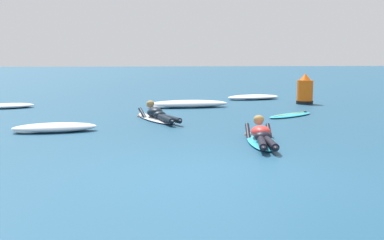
# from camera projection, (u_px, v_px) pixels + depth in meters

# --- Properties ---
(ground_plane) EXTENTS (120.00, 120.00, 0.00)m
(ground_plane) POSITION_uv_depth(u_px,v_px,m) (166.00, 105.00, 16.94)
(ground_plane) COLOR navy
(surfer_near) EXTENTS (0.84, 2.61, 0.54)m
(surfer_near) POSITION_uv_depth(u_px,v_px,m) (261.00, 136.00, 9.53)
(surfer_near) COLOR #2DB2D1
(surfer_near) RESTS_ON ground
(surfer_far) EXTENTS (1.27, 2.69, 0.54)m
(surfer_far) POSITION_uv_depth(u_px,v_px,m) (157.00, 115.00, 12.85)
(surfer_far) COLOR silver
(surfer_far) RESTS_ON ground
(drifting_surfboard) EXTENTS (1.79, 1.54, 0.16)m
(drifting_surfboard) POSITION_uv_depth(u_px,v_px,m) (291.00, 115.00, 13.73)
(drifting_surfboard) COLOR #2DB2D1
(drifting_surfboard) RESTS_ON ground
(whitewater_front) EXTENTS (2.78, 0.98, 0.25)m
(whitewater_front) POSITION_uv_depth(u_px,v_px,m) (188.00, 104.00, 16.02)
(whitewater_front) COLOR white
(whitewater_front) RESTS_ON ground
(whitewater_mid_right) EXTENTS (1.95, 0.89, 0.21)m
(whitewater_mid_right) POSITION_uv_depth(u_px,v_px,m) (55.00, 128.00, 10.89)
(whitewater_mid_right) COLOR white
(whitewater_mid_right) RESTS_ON ground
(whitewater_back) EXTENTS (2.32, 1.42, 0.19)m
(whitewater_back) POSITION_uv_depth(u_px,v_px,m) (253.00, 97.00, 19.01)
(whitewater_back) COLOR white
(whitewater_back) RESTS_ON ground
(whitewater_far_band) EXTENTS (1.77, 1.17, 0.16)m
(whitewater_far_band) POSITION_uv_depth(u_px,v_px,m) (8.00, 106.00, 15.80)
(whitewater_far_band) COLOR white
(whitewater_far_band) RESTS_ON ground
(channel_marker_buoy) EXTENTS (0.60, 0.60, 1.10)m
(channel_marker_buoy) POSITION_uv_depth(u_px,v_px,m) (305.00, 92.00, 17.14)
(channel_marker_buoy) COLOR #EA5B0F
(channel_marker_buoy) RESTS_ON ground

